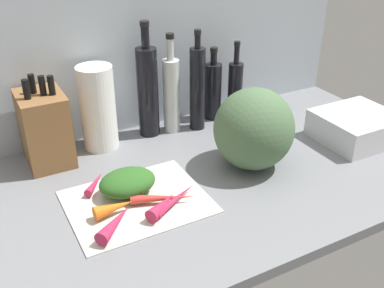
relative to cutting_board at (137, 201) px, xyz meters
The scene contains 20 objects.
ground_plane 13.06cm from the cutting_board, 19.10° to the left, with size 170.00×80.00×3.00cm, color slate.
wall_back 53.39cm from the cutting_board, 74.05° to the left, with size 170.00×3.00×60.00cm, color #ADB7C1.
cutting_board is the anchor object (origin of this frame).
carrot_0 9.25cm from the cutting_board, 73.75° to the left, with size 3.49×3.49×11.43cm, color orange.
carrot_1 10.26cm from the cutting_board, 35.58° to the right, with size 2.33×2.33×15.85cm, color #B2264C.
carrot_2 7.79cm from the cutting_board, 159.22° to the right, with size 3.53×3.53×10.14cm, color orange.
carrot_3 7.09cm from the cutting_board, 36.90° to the right, with size 2.57×2.57×16.47cm, color red.
carrot_4 13.54cm from the cutting_board, 123.74° to the left, with size 2.21×2.21×10.52cm, color #B2264C.
carrot_5 8.53cm from the cutting_board, 62.45° to the right, with size 3.44×3.44×10.58cm, color #B2264C.
carrot_6 12.31cm from the cutting_board, 136.40° to the right, with size 3.48×3.48×12.91cm, color #B2264C.
carrot_greens_pile 5.35cm from the cutting_board, 101.51° to the left, with size 15.04×11.57×6.36cm, color #2D6023.
winter_squash 38.56cm from the cutting_board, ahead, with size 23.16×22.61×23.77cm, color #4C6B47.
knife_block 36.78cm from the cutting_board, 115.12° to the left, with size 12.62×16.35×27.02cm.
paper_towel_roll 36.09cm from the cutting_board, 87.15° to the left, with size 10.80×10.80×26.27cm, color white.
bottle_0 41.99cm from the cutting_board, 61.67° to the left, with size 6.76×6.76×37.38cm.
bottle_1 44.28cm from the cutting_board, 51.65° to the left, with size 5.49×5.49×33.03cm.
bottle_2 48.58cm from the cutting_board, 41.70° to the left, with size 5.16×5.16×33.73cm.
bottle_3 57.04cm from the cutting_board, 39.23° to the left, with size 5.94×5.94×25.65cm.
bottle_4 61.06cm from the cutting_board, 32.65° to the left, with size 5.11×5.11×27.51cm.
dish_rack 76.16cm from the cutting_board, ahead, with size 24.31×21.84×8.86cm, color silver.
Camera 1 is at (-44.66, -94.65, 68.93)cm, focal length 42.11 mm.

